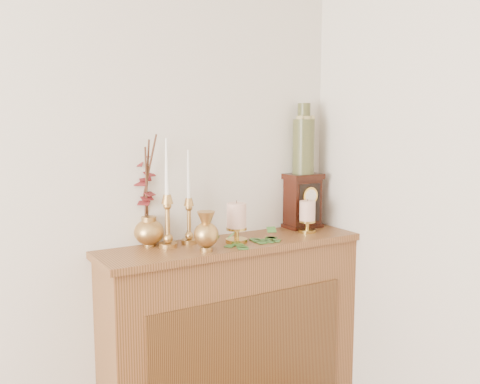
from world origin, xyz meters
TOP-DOWN VIEW (x-y plane):
  - console_shelf at (1.40, 2.10)m, footprint 1.24×0.34m
  - candlestick_left at (1.10, 2.14)m, footprint 0.08×0.08m
  - candlestick_center at (1.21, 2.17)m, footprint 0.07×0.07m
  - bud_vase at (1.21, 2.00)m, footprint 0.10×0.10m
  - ginger_jar at (1.04, 2.24)m, footprint 0.20×0.21m
  - pillar_candle_left at (1.40, 2.07)m, footprint 0.10×0.10m
  - pillar_candle_right at (1.80, 2.08)m, footprint 0.08×0.08m
  - ivy_garland at (1.41, 2.01)m, footprint 0.39×0.18m
  - mantel_clock at (1.86, 2.19)m, footprint 0.18×0.13m
  - ceramic_vase at (1.86, 2.19)m, footprint 0.11×0.11m

SIDE VIEW (x-z plane):
  - console_shelf at x=1.40m, z-range -0.03..0.90m
  - ivy_garland at x=1.41m, z-range 0.91..0.98m
  - bud_vase at x=1.21m, z-range 0.93..1.10m
  - pillar_candle_right at x=1.80m, z-range 0.93..1.10m
  - pillar_candle_left at x=1.40m, z-range 0.93..1.12m
  - mantel_clock at x=1.86m, z-range 0.93..1.20m
  - candlestick_center at x=1.21m, z-range 0.86..1.27m
  - candlestick_left at x=1.10m, z-range 0.85..1.32m
  - ginger_jar at x=1.04m, z-range 0.91..1.39m
  - ceramic_vase at x=1.86m, z-range 1.18..1.53m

